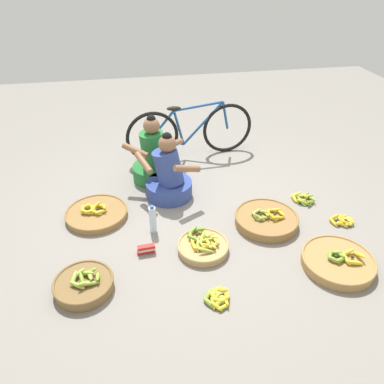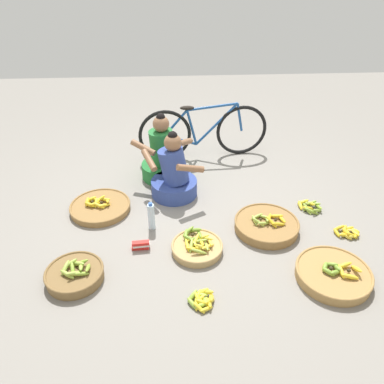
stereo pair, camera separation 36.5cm
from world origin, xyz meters
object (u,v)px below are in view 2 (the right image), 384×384
at_px(banana_basket_back_center, 333,274).
at_px(loose_bananas_back_left, 309,206).
at_px(banana_basket_near_bicycle, 267,225).
at_px(banana_basket_back_right, 197,246).
at_px(banana_basket_front_center, 100,207).
at_px(loose_bananas_mid_right, 348,232).
at_px(vendor_woman_front, 174,176).
at_px(vendor_woman_behind, 163,157).
at_px(water_bottle, 151,216).
at_px(banana_basket_front_left, 75,274).
at_px(bicycle_leaning, 204,132).
at_px(packet_carton_stack, 141,245).
at_px(loose_bananas_front_right, 202,300).

relative_size(banana_basket_back_center, loose_bananas_back_left, 2.45).
relative_size(banana_basket_near_bicycle, banana_basket_back_center, 1.01).
distance_m(banana_basket_back_right, banana_basket_front_center, 1.22).
height_order(banana_basket_near_bicycle, loose_bananas_mid_right, banana_basket_near_bicycle).
bearing_deg(vendor_woman_front, vendor_woman_behind, 107.17).
relative_size(banana_basket_back_center, water_bottle, 2.08).
bearing_deg(loose_bananas_mid_right, banana_basket_front_left, -170.39).
height_order(bicycle_leaning, banana_basket_back_center, bicycle_leaning).
xyz_separation_m(banana_basket_front_center, banana_basket_near_bicycle, (1.71, -0.43, 0.01)).
height_order(vendor_woman_front, banana_basket_back_right, vendor_woman_front).
distance_m(banana_basket_near_bicycle, banana_basket_front_left, 1.87).
distance_m(vendor_woman_front, packet_carton_stack, 0.99).
height_order(loose_bananas_back_left, packet_carton_stack, packet_carton_stack).
height_order(vendor_woman_front, packet_carton_stack, vendor_woman_front).
height_order(vendor_woman_behind, banana_basket_front_center, vendor_woman_behind).
relative_size(vendor_woman_behind, banana_basket_near_bicycle, 1.28).
relative_size(banana_basket_front_left, loose_bananas_front_right, 1.98).
bearing_deg(loose_bananas_front_right, banana_basket_back_center, 9.50).
distance_m(water_bottle, packet_carton_stack, 0.34).
bearing_deg(loose_bananas_back_left, banana_basket_front_left, -159.12).
distance_m(vendor_woman_front, banana_basket_front_left, 1.54).
distance_m(banana_basket_front_left, loose_bananas_front_right, 1.10).
height_order(vendor_woman_behind, banana_basket_near_bicycle, vendor_woman_behind).
xyz_separation_m(bicycle_leaning, loose_bananas_front_right, (-0.22, -2.48, -0.33)).
height_order(vendor_woman_behind, packet_carton_stack, vendor_woman_behind).
distance_m(banana_basket_front_center, loose_bananas_front_right, 1.65).
distance_m(banana_basket_near_bicycle, packet_carton_stack, 1.26).
xyz_separation_m(banana_basket_back_center, loose_bananas_front_right, (-1.14, -0.19, -0.02)).
relative_size(bicycle_leaning, loose_bananas_back_left, 6.52).
bearing_deg(banana_basket_back_right, banana_basket_front_left, -164.50).
distance_m(vendor_woman_front, bicycle_leaning, 1.00).
bearing_deg(vendor_woman_front, banana_basket_front_center, -162.15).
height_order(banana_basket_back_right, loose_bananas_back_left, banana_basket_back_right).
relative_size(banana_basket_front_center, water_bottle, 2.10).
height_order(banana_basket_front_center, loose_bananas_front_right, banana_basket_front_center).
distance_m(banana_basket_back_right, loose_bananas_mid_right, 1.51).
distance_m(bicycle_leaning, banana_basket_front_left, 2.53).
height_order(banana_basket_front_center, packet_carton_stack, banana_basket_front_center).
distance_m(vendor_woman_front, banana_basket_near_bicycle, 1.16).
distance_m(banana_basket_back_right, banana_basket_near_bicycle, 0.77).
bearing_deg(banana_basket_back_right, banana_basket_front_center, 144.75).
bearing_deg(vendor_woman_behind, banana_basket_back_right, -76.88).
bearing_deg(bicycle_leaning, water_bottle, -113.17).
bearing_deg(banana_basket_front_left, loose_bananas_back_left, 20.88).
xyz_separation_m(banana_basket_front_left, loose_bananas_back_left, (2.32, 0.89, -0.03)).
bearing_deg(banana_basket_front_center, packet_carton_stack, -53.94).
bearing_deg(loose_bananas_back_left, banana_basket_back_right, -154.87).
bearing_deg(vendor_woman_behind, bicycle_leaning, 43.27).
xyz_separation_m(vendor_woman_front, loose_bananas_front_right, (0.19, -1.57, -0.22)).
relative_size(banana_basket_back_right, packet_carton_stack, 2.77).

